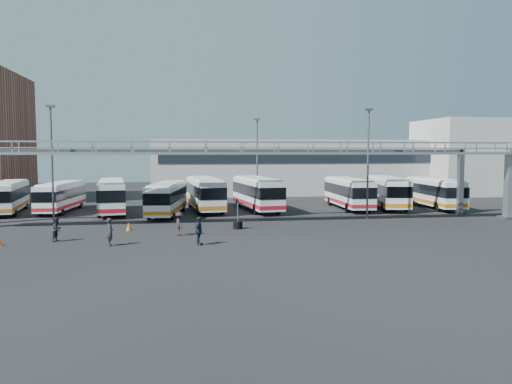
{
  "coord_description": "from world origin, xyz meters",
  "views": [
    {
      "loc": [
        -5.3,
        -36.91,
        6.16
      ],
      "look_at": [
        1.38,
        6.0,
        2.73
      ],
      "focal_mm": 35.0,
      "sensor_mm": 36.0,
      "label": 1
    }
  ],
  "objects": [
    {
      "name": "warehouse",
      "position": [
        12.0,
        38.0,
        4.0
      ],
      "size": [
        42.0,
        14.0,
        8.0
      ],
      "primitive_type": "cube",
      "color": "#9E9E99",
      "rests_on": "ground"
    },
    {
      "name": "bus_7",
      "position": [
        13.11,
        15.4,
        1.86
      ],
      "size": [
        3.0,
        11.14,
        3.36
      ],
      "rotation": [
        0.0,
        0.0,
        -0.04
      ],
      "color": "silver",
      "rests_on": "ground"
    },
    {
      "name": "bus_5",
      "position": [
        2.96,
        15.45,
        1.94
      ],
      "size": [
        3.96,
        11.77,
        3.51
      ],
      "rotation": [
        0.0,
        0.0,
        0.11
      ],
      "color": "silver",
      "rests_on": "ground"
    },
    {
      "name": "bus_2",
      "position": [
        -12.04,
        15.23,
        1.87
      ],
      "size": [
        3.88,
        11.37,
        3.39
      ],
      "rotation": [
        0.0,
        0.0,
        0.12
      ],
      "color": "silver",
      "rests_on": "ground"
    },
    {
      "name": "gantry",
      "position": [
        0.0,
        5.87,
        5.51
      ],
      "size": [
        51.4,
        5.15,
        7.1
      ],
      "color": "gray",
      "rests_on": "ground"
    },
    {
      "name": "cone_right",
      "position": [
        -9.25,
        3.26,
        0.33
      ],
      "size": [
        0.42,
        0.42,
        0.65
      ],
      "primitive_type": "cone",
      "rotation": [
        0.0,
        0.0,
        -0.03
      ],
      "color": "orange",
      "rests_on": "ground"
    },
    {
      "name": "light_pole_left",
      "position": [
        -16.0,
        8.0,
        5.73
      ],
      "size": [
        0.7,
        0.35,
        10.21
      ],
      "color": "#4C4F54",
      "rests_on": "ground"
    },
    {
      "name": "pedestrian_d",
      "position": [
        -4.01,
        -3.81,
        0.95
      ],
      "size": [
        0.84,
        1.21,
        1.91
      ],
      "primitive_type": "imported",
      "rotation": [
        0.0,
        0.0,
        1.2
      ],
      "color": "#1C2532",
      "rests_on": "ground"
    },
    {
      "name": "ground",
      "position": [
        0.0,
        0.0,
        0.0
      ],
      "size": [
        140.0,
        140.0,
        0.0
      ],
      "primitive_type": "plane",
      "color": "black",
      "rests_on": "ground"
    },
    {
      "name": "pedestrian_b",
      "position": [
        -13.68,
        -0.91,
        0.84
      ],
      "size": [
        0.88,
        0.98,
        1.67
      ],
      "primitive_type": "imported",
      "rotation": [
        0.0,
        0.0,
        1.21
      ],
      "color": "black",
      "rests_on": "ground"
    },
    {
      "name": "bus_4",
      "position": [
        -2.55,
        16.07,
        1.93
      ],
      "size": [
        3.69,
        11.69,
        3.49
      ],
      "rotation": [
        0.0,
        0.0,
        0.09
      ],
      "color": "silver",
      "rests_on": "ground"
    },
    {
      "name": "cone_left",
      "position": [
        -17.1,
        -1.98,
        0.32
      ],
      "size": [
        0.44,
        0.44,
        0.63
      ],
      "primitive_type": "cone",
      "rotation": [
        0.0,
        0.0,
        -0.11
      ],
      "color": "orange",
      "rests_on": "ground"
    },
    {
      "name": "light_pole_back",
      "position": [
        4.0,
        22.0,
        5.73
      ],
      "size": [
        0.7,
        0.35,
        10.21
      ],
      "color": "#4C4F54",
      "rests_on": "ground"
    },
    {
      "name": "bus_8",
      "position": [
        17.59,
        15.34,
        1.91
      ],
      "size": [
        4.81,
        11.67,
        3.46
      ],
      "rotation": [
        0.0,
        0.0,
        -0.2
      ],
      "color": "silver",
      "rests_on": "ground"
    },
    {
      "name": "pedestrian_a",
      "position": [
        -9.83,
        -3.14,
        0.92
      ],
      "size": [
        0.56,
        0.75,
        1.85
      ],
      "primitive_type": "imported",
      "rotation": [
        0.0,
        0.0,
        1.77
      ],
      "color": "#232129",
      "rests_on": "ground"
    },
    {
      "name": "building_right",
      "position": [
        38.0,
        32.0,
        5.5
      ],
      "size": [
        14.0,
        12.0,
        11.0
      ],
      "primitive_type": "cube",
      "color": "#B2B2AD",
      "rests_on": "ground"
    },
    {
      "name": "tire_stack",
      "position": [
        -0.6,
        2.89,
        0.37
      ],
      "size": [
        0.77,
        0.77,
        2.2
      ],
      "color": "black",
      "rests_on": "ground"
    },
    {
      "name": "pedestrian_c",
      "position": [
        -5.27,
        0.28,
        0.88
      ],
      "size": [
        0.89,
        1.26,
        1.77
      ],
      "primitive_type": "imported",
      "rotation": [
        0.0,
        0.0,
        1.79
      ],
      "color": "#2E1E1F",
      "rests_on": "ground"
    },
    {
      "name": "bus_9",
      "position": [
        22.77,
        14.61,
        1.83
      ],
      "size": [
        3.34,
        11.06,
        3.31
      ],
      "rotation": [
        0.0,
        0.0,
        -0.08
      ],
      "color": "silver",
      "rests_on": "ground"
    },
    {
      "name": "bus_3",
      "position": [
        -6.45,
        12.64,
        1.78
      ],
      "size": [
        4.01,
        10.82,
        3.21
      ],
      "rotation": [
        0.0,
        0.0,
        -0.15
      ],
      "color": "silver",
      "rests_on": "ground"
    },
    {
      "name": "light_pole_mid",
      "position": [
        12.0,
        7.0,
        5.73
      ],
      "size": [
        0.7,
        0.35,
        10.21
      ],
      "color": "#4C4F54",
      "rests_on": "ground"
    },
    {
      "name": "bus_1",
      "position": [
        -17.41,
        17.25,
        1.7
      ],
      "size": [
        3.25,
        10.31,
        3.08
      ],
      "rotation": [
        0.0,
        0.0,
        -0.09
      ],
      "color": "silver",
      "rests_on": "ground"
    },
    {
      "name": "bus_0",
      "position": [
        -22.46,
        16.98,
        1.79
      ],
      "size": [
        3.8,
        10.86,
        3.23
      ],
      "rotation": [
        0.0,
        0.0,
        0.13
      ],
      "color": "silver",
      "rests_on": "ground"
    }
  ]
}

